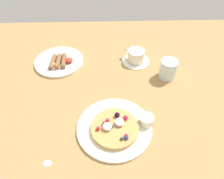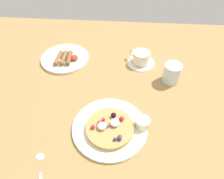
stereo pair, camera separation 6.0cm
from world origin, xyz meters
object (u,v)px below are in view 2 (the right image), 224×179
at_px(pancake_plate, 110,128).
at_px(breakfast_plate, 65,58).
at_px(syrup_ramekin, 142,123).
at_px(water_glass, 172,73).
at_px(coffee_cup, 141,57).
at_px(coffee_saucer, 141,62).
at_px(teaspoon, 40,169).

height_order(pancake_plate, breakfast_plate, breakfast_plate).
bearing_deg(syrup_ramekin, water_glass, 63.19).
relative_size(pancake_plate, syrup_ramekin, 5.17).
relative_size(syrup_ramekin, breakfast_plate, 0.23).
height_order(breakfast_plate, coffee_cup, coffee_cup).
bearing_deg(coffee_saucer, syrup_ramekin, -90.49).
height_order(pancake_plate, teaspoon, pancake_plate).
bearing_deg(pancake_plate, coffee_saucer, 72.84).
bearing_deg(syrup_ramekin, coffee_cup, 89.72).
xyz_separation_m(coffee_saucer, coffee_cup, (-0.00, 0.00, 0.03)).
bearing_deg(syrup_ramekin, breakfast_plate, 134.65).
bearing_deg(water_glass, pancake_plate, -132.09).
xyz_separation_m(breakfast_plate, water_glass, (0.48, -0.11, 0.04)).
xyz_separation_m(pancake_plate, breakfast_plate, (-0.24, 0.37, 0.00)).
relative_size(breakfast_plate, coffee_cup, 2.38).
relative_size(breakfast_plate, teaspoon, 1.38).
xyz_separation_m(pancake_plate, syrup_ramekin, (0.11, 0.01, 0.02)).
xyz_separation_m(coffee_saucer, teaspoon, (-0.31, -0.53, -0.00)).
height_order(breakfast_plate, teaspoon, breakfast_plate).
bearing_deg(syrup_ramekin, pancake_plate, -173.14).
height_order(coffee_saucer, coffee_cup, coffee_cup).
xyz_separation_m(syrup_ramekin, breakfast_plate, (-0.35, 0.36, -0.02)).
bearing_deg(teaspoon, coffee_saucer, 59.63).
bearing_deg(teaspoon, syrup_ramekin, 29.53).
relative_size(coffee_saucer, water_glass, 1.54).
bearing_deg(teaspoon, breakfast_plate, 94.92).
distance_m(pancake_plate, coffee_saucer, 0.39).
distance_m(syrup_ramekin, coffee_saucer, 0.36).
relative_size(breakfast_plate, coffee_saucer, 1.75).
height_order(syrup_ramekin, water_glass, water_glass).
distance_m(pancake_plate, teaspoon, 0.25).
xyz_separation_m(teaspoon, water_glass, (0.43, 0.42, 0.04)).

